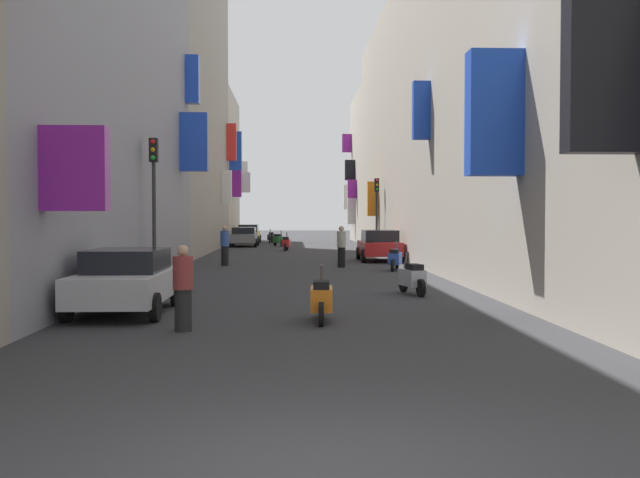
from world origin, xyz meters
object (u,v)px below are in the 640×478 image
parked_car_yellow (249,233)px  scooter_silver (412,278)px  parked_car_silver (126,279)px  pedestrian_near_left (225,246)px  parked_car_grey (244,236)px  traffic_light_far_corner (154,186)px  pedestrian_near_right (183,288)px  traffic_light_near_corner (377,202)px  scooter_blue (395,259)px  scooter_black (271,237)px  pedestrian_crossing (341,247)px  scooter_orange (321,299)px  parked_car_red (379,245)px  scooter_green (279,240)px  scooter_red (286,243)px

parked_car_yellow → scooter_silver: 38.60m
parked_car_silver → pedestrian_near_left: bearing=87.1°
parked_car_grey → traffic_light_far_corner: bearing=-92.0°
pedestrian_near_right → traffic_light_near_corner: traffic_light_near_corner is taller
parked_car_grey → pedestrian_near_left: (0.47, -19.65, 0.14)m
pedestrian_near_left → scooter_blue: bearing=-23.4°
parked_car_yellow → traffic_light_near_corner: bearing=-63.3°
scooter_blue → pedestrian_near_right: pedestrian_near_right is taller
traffic_light_near_corner → pedestrian_near_left: bearing=-128.2°
scooter_blue → scooter_black: size_ratio=0.91×
scooter_black → pedestrian_near_left: (-1.23, -25.70, 0.40)m
pedestrian_crossing → traffic_light_near_corner: 11.58m
scooter_orange → pedestrian_crossing: (1.45, 15.45, 0.40)m
scooter_silver → pedestrian_crossing: pedestrian_crossing is taller
parked_car_silver → parked_car_red: 19.84m
scooter_orange → parked_car_silver: bearing=161.4°
parked_car_yellow → traffic_light_far_corner: (-0.87, -34.63, 2.35)m
parked_car_grey → parked_car_yellow: parked_car_yellow is taller
scooter_green → scooter_black: bearing=97.0°
scooter_black → pedestrian_near_right: bearing=-90.5°
scooter_blue → traffic_light_near_corner: size_ratio=0.41×
pedestrian_crossing → parked_car_red: bearing=63.6°
pedestrian_near_left → parked_car_yellow: bearing=91.2°
scooter_blue → scooter_silver: same height
scooter_red → pedestrian_crossing: (2.44, -14.68, 0.40)m
parked_car_red → scooter_green: parked_car_red is taller
parked_car_grey → parked_car_red: (7.54, -16.68, 0.05)m
scooter_blue → parked_car_yellow: bearing=104.4°
scooter_black → pedestrian_near_right: pedestrian_near_right is taller
scooter_green → traffic_light_near_corner: traffic_light_near_corner is taller
parked_car_yellow → scooter_black: size_ratio=2.28×
parked_car_silver → scooter_blue: size_ratio=2.26×
traffic_light_near_corner → traffic_light_far_corner: (-9.17, -18.18, 0.19)m
parked_car_grey → pedestrian_near_left: pedestrian_near_left is taller
scooter_silver → traffic_light_near_corner: size_ratio=0.41×
pedestrian_near_right → parked_car_yellow: bearing=91.9°
parked_car_red → traffic_light_far_corner: size_ratio=0.85×
parked_car_grey → parked_car_red: parked_car_red is taller
parked_car_yellow → pedestrian_crossing: (5.54, -27.51, 0.11)m
scooter_black → traffic_light_near_corner: 17.35m
parked_car_red → scooter_black: bearing=104.4°
scooter_black → scooter_silver: 37.77m
pedestrian_near_left → traffic_light_far_corner: (-1.44, -8.37, 2.25)m
pedestrian_crossing → scooter_red: bearing=99.4°
scooter_silver → pedestrian_near_left: pedestrian_near_left is taller
parked_car_red → pedestrian_near_left: (-7.07, -2.97, 0.09)m
traffic_light_far_corner → scooter_red: bearing=79.7°
traffic_light_far_corner → scooter_orange: bearing=-59.3°
traffic_light_far_corner → scooter_black: bearing=85.5°
parked_car_grey → traffic_light_near_corner: size_ratio=1.01×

